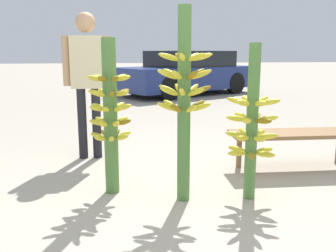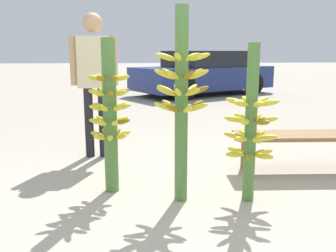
{
  "view_description": "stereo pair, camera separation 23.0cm",
  "coord_description": "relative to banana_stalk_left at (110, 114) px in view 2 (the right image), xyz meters",
  "views": [
    {
      "loc": [
        -0.7,
        -2.84,
        1.29
      ],
      "look_at": [
        -0.16,
        0.57,
        0.6
      ],
      "focal_mm": 40.0,
      "sensor_mm": 36.0,
      "label": 1
    },
    {
      "loc": [
        -0.47,
        -2.87,
        1.29
      ],
      "look_at": [
        -0.16,
        0.57,
        0.6
      ],
      "focal_mm": 40.0,
      "sensor_mm": 36.0,
      "label": 2
    }
  ],
  "objects": [
    {
      "name": "vendor_person",
      "position": [
        -0.25,
        1.2,
        0.33
      ],
      "size": [
        0.57,
        0.23,
        1.73
      ],
      "rotation": [
        0.0,
        0.0,
        3.11
      ],
      "color": "black",
      "rests_on": "ground_plane"
    },
    {
      "name": "banana_stalk_center",
      "position": [
        0.62,
        -0.28,
        0.17
      ],
      "size": [
        0.48,
        0.48,
        1.66
      ],
      "color": "#4C7A38",
      "rests_on": "ground_plane"
    },
    {
      "name": "ground_plane",
      "position": [
        0.69,
        -0.51,
        -0.73
      ],
      "size": [
        80.0,
        80.0,
        0.0
      ],
      "primitive_type": "plane",
      "color": "#A89E8C"
    },
    {
      "name": "market_bench",
      "position": [
        2.01,
        0.37,
        -0.36
      ],
      "size": [
        1.47,
        0.52,
        0.43
      ],
      "rotation": [
        0.0,
        0.0,
        -0.06
      ],
      "color": "olive",
      "rests_on": "ground_plane"
    },
    {
      "name": "parked_car",
      "position": [
        2.35,
        7.88,
        -0.09
      ],
      "size": [
        4.59,
        3.66,
        1.31
      ],
      "rotation": [
        0.0,
        0.0,
        2.08
      ],
      "color": "navy",
      "rests_on": "ground_plane"
    },
    {
      "name": "banana_stalk_left",
      "position": [
        0.0,
        0.0,
        0.0
      ],
      "size": [
        0.39,
        0.39,
        1.41
      ],
      "color": "#4C7A38",
      "rests_on": "ground_plane"
    },
    {
      "name": "banana_stalk_right",
      "position": [
        1.21,
        -0.34,
        -0.07
      ],
      "size": [
        0.46,
        0.46,
        1.36
      ],
      "color": "#4C7A38",
      "rests_on": "ground_plane"
    }
  ]
}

